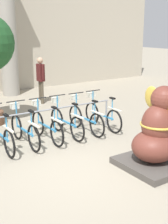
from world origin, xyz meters
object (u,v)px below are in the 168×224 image
Objects in this scene: bicycle_3 at (0,134)px; bicycle_4 at (24,129)px; elephant_statue at (157,135)px; bicycle_5 at (46,125)px; bicycle_6 at (66,121)px; bicycle_8 at (102,114)px; bicycle_7 at (85,118)px; person_pedestrian at (41,76)px.

bicycle_4 is at bearing 0.66° from bicycle_3.
elephant_statue reaches higher than bicycle_3.
bicycle_6 is at bearing 2.54° from bicycle_5.
elephant_statue is (1.18, -2.63, 0.27)m from bicycle_5.
bicycle_4 is 2.37m from bicycle_8.
bicycle_4 is 1.00× the size of bicycle_8.
bicycle_4 and bicycle_7 have the same top height.
bicycle_5 and bicycle_6 have the same top height.
bicycle_3 is at bearing 179.99° from bicycle_7.
bicycle_8 is 0.98× the size of person_pedestrian.
elephant_statue is (2.37, -2.63, 0.27)m from bicycle_3.
bicycle_5 is at bearing -179.17° from bicycle_8.
person_pedestrian reaches higher than bicycle_3.
bicycle_3 is 1.00× the size of bicycle_8.
person_pedestrian reaches higher than bicycle_6.
bicycle_3 is 1.00× the size of bicycle_7.
bicycle_4 is at bearing -121.69° from person_pedestrian.
bicycle_7 is 1.00× the size of bicycle_8.
elephant_statue is at bearing -90.04° from bicycle_7.
bicycle_3 is 2.96m from bicycle_8.
bicycle_8 is at bearing 77.41° from elephant_statue.
bicycle_7 is at bearing -97.74° from person_pedestrian.
bicycle_8 is at bearing 2.37° from bicycle_7.
elephant_statue reaches higher than bicycle_6.
bicycle_6 is at bearing 0.85° from bicycle_4.
bicycle_8 is at bearing -0.02° from bicycle_6.
person_pedestrian is at bearing 85.44° from elephant_statue.
bicycle_6 is 0.98× the size of person_pedestrian.
bicycle_3 is at bearing -127.82° from person_pedestrian.
bicycle_6 is (1.78, 0.02, 0.00)m from bicycle_3.
bicycle_3 is at bearing -179.21° from bicycle_6.
bicycle_6 and bicycle_7 have the same top height.
bicycle_3 is 3.55m from elephant_statue.
bicycle_5 is 0.98× the size of person_pedestrian.
bicycle_7 is (1.78, -0.01, 0.00)m from bicycle_4.
bicycle_4 and bicycle_8 have the same top height.
bicycle_3 is at bearing 179.91° from bicycle_5.
bicycle_7 is at bearing -2.41° from bicycle_6.
elephant_statue is (1.77, -2.64, 0.27)m from bicycle_4.
bicycle_6 is at bearing 177.59° from bicycle_7.
bicycle_7 is 2.64m from elephant_statue.
bicycle_4 is at bearing -179.15° from bicycle_6.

